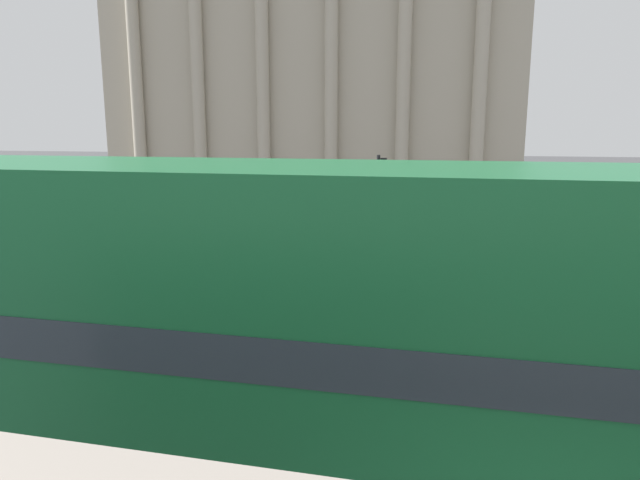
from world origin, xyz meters
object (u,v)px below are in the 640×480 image
object	(u,v)px
double_decker_bus	(174,325)
car_white	(639,210)
car_black	(338,230)
pedestrian_yellow	(399,203)
traffic_light_mid	(380,193)
plaza_building_left	(318,48)

from	to	relation	value
double_decker_bus	car_white	xyz separation A→B (m)	(12.24, 24.76, -1.68)
double_decker_bus	car_black	distance (m)	16.05
car_black	car_white	world-z (taller)	same
car_black	pedestrian_yellow	xyz separation A→B (m)	(1.83, 6.06, 0.34)
double_decker_bus	traffic_light_mid	bearing A→B (deg)	81.09
car_black	car_white	distance (m)	16.03
plaza_building_left	car_white	size ratio (longest dim) A/B	7.32
car_white	pedestrian_yellow	bearing A→B (deg)	-160.69
double_decker_bus	traffic_light_mid	size ratio (longest dim) A/B	3.02
car_black	double_decker_bus	bearing A→B (deg)	-77.11
double_decker_bus	plaza_building_left	world-z (taller)	plaza_building_left
traffic_light_mid	pedestrian_yellow	bearing A→B (deg)	90.48
car_white	double_decker_bus	bearing A→B (deg)	-110.55
car_black	plaza_building_left	bearing A→B (deg)	113.88
plaza_building_left	car_black	distance (m)	26.10
double_decker_bus	pedestrian_yellow	xyz separation A→B (m)	(0.69, 21.98, -1.34)
car_white	plaza_building_left	bearing A→B (deg)	149.47
double_decker_bus	car_black	bearing A→B (deg)	88.40
double_decker_bus	pedestrian_yellow	distance (m)	22.03
plaza_building_left	car_white	xyz separation A→B (m)	(19.64, -14.41, -10.05)
pedestrian_yellow	car_white	bearing A→B (deg)	18.66
traffic_light_mid	car_black	size ratio (longest dim) A/B	0.90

